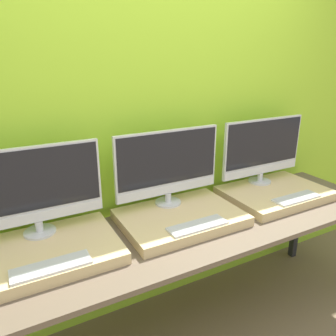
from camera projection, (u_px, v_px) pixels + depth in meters
wall_back at (154, 124)px, 2.05m from camera, size 8.00×0.04×2.60m
workbench at (187, 237)px, 1.90m from camera, size 2.71×0.69×0.77m
wooden_riser_left at (46, 253)px, 1.59m from camera, size 0.70×0.49×0.06m
monitor_left at (34, 188)px, 1.63m from camera, size 0.68×0.16×0.47m
keyboard_left at (51, 266)px, 1.43m from camera, size 0.34×0.11×0.01m
wooden_riser_center at (180, 218)px, 1.94m from camera, size 0.70×0.49×0.06m
monitor_center at (168, 165)px, 1.97m from camera, size 0.68×0.16×0.47m
keyboard_center at (198, 225)px, 1.77m from camera, size 0.34×0.11×0.01m
wooden_riser_right at (275, 193)px, 2.28m from camera, size 0.70×0.49×0.06m
monitor_right at (263, 148)px, 2.31m from camera, size 0.68×0.16×0.47m
keyboard_right at (296, 198)px, 2.11m from camera, size 0.34×0.11×0.01m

